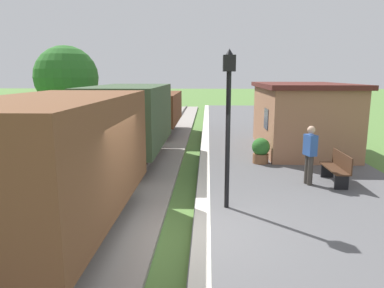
{
  "coord_description": "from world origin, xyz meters",
  "views": [
    {
      "loc": [
        0.5,
        -6.8,
        3.39
      ],
      "look_at": [
        0.0,
        4.41,
        1.19
      ],
      "focal_mm": 33.31,
      "sensor_mm": 36.0,
      "label": 1
    }
  ],
  "objects_px": {
    "lamp_post_near": "(228,101)",
    "potted_planter": "(261,150)",
    "station_hut": "(301,116)",
    "freight_train": "(127,125)",
    "tree_trackside_far": "(66,78)",
    "bench_near_hut": "(337,168)",
    "bench_down_platform": "(273,121)",
    "person_waiting": "(310,153)"
  },
  "relations": [
    {
      "from": "station_hut",
      "to": "bench_near_hut",
      "type": "relative_size",
      "value": 3.87
    },
    {
      "from": "bench_down_platform",
      "to": "bench_near_hut",
      "type": "bearing_deg",
      "value": -90.0
    },
    {
      "from": "lamp_post_near",
      "to": "station_hut",
      "type": "bearing_deg",
      "value": 63.64
    },
    {
      "from": "station_hut",
      "to": "person_waiting",
      "type": "distance_m",
      "value": 5.1
    },
    {
      "from": "bench_down_platform",
      "to": "lamp_post_near",
      "type": "height_order",
      "value": "lamp_post_near"
    },
    {
      "from": "freight_train",
      "to": "potted_planter",
      "type": "relative_size",
      "value": 21.18
    },
    {
      "from": "freight_train",
      "to": "person_waiting",
      "type": "distance_m",
      "value": 6.36
    },
    {
      "from": "bench_down_platform",
      "to": "freight_train",
      "type": "bearing_deg",
      "value": -129.81
    },
    {
      "from": "lamp_post_near",
      "to": "person_waiting",
      "type": "bearing_deg",
      "value": 38.2
    },
    {
      "from": "station_hut",
      "to": "potted_planter",
      "type": "bearing_deg",
      "value": -128.42
    },
    {
      "from": "bench_down_platform",
      "to": "tree_trackside_far",
      "type": "relative_size",
      "value": 0.32
    },
    {
      "from": "bench_near_hut",
      "to": "bench_down_platform",
      "type": "bearing_deg",
      "value": 90.0
    },
    {
      "from": "freight_train",
      "to": "tree_trackside_far",
      "type": "distance_m",
      "value": 5.7
    },
    {
      "from": "station_hut",
      "to": "lamp_post_near",
      "type": "height_order",
      "value": "lamp_post_near"
    },
    {
      "from": "potted_planter",
      "to": "freight_train",
      "type": "bearing_deg",
      "value": 179.81
    },
    {
      "from": "station_hut",
      "to": "tree_trackside_far",
      "type": "xyz_separation_m",
      "value": [
        -10.5,
        1.54,
        1.58
      ]
    },
    {
      "from": "freight_train",
      "to": "bench_down_platform",
      "type": "relative_size",
      "value": 12.93
    },
    {
      "from": "potted_planter",
      "to": "bench_down_platform",
      "type": "bearing_deg",
      "value": 76.88
    },
    {
      "from": "station_hut",
      "to": "tree_trackside_far",
      "type": "relative_size",
      "value": 1.23
    },
    {
      "from": "station_hut",
      "to": "lamp_post_near",
      "type": "bearing_deg",
      "value": -116.36
    },
    {
      "from": "bench_near_hut",
      "to": "potted_planter",
      "type": "relative_size",
      "value": 1.64
    },
    {
      "from": "freight_train",
      "to": "lamp_post_near",
      "type": "distance_m",
      "value": 5.7
    },
    {
      "from": "potted_planter",
      "to": "lamp_post_near",
      "type": "xyz_separation_m",
      "value": [
        -1.44,
        -4.42,
        2.08
      ]
    },
    {
      "from": "bench_near_hut",
      "to": "station_hut",
      "type": "bearing_deg",
      "value": 88.67
    },
    {
      "from": "bench_down_platform",
      "to": "tree_trackside_far",
      "type": "height_order",
      "value": "tree_trackside_far"
    },
    {
      "from": "station_hut",
      "to": "person_waiting",
      "type": "bearing_deg",
      "value": -101.0
    },
    {
      "from": "bench_down_platform",
      "to": "lamp_post_near",
      "type": "xyz_separation_m",
      "value": [
        -3.32,
        -12.45,
        2.08
      ]
    },
    {
      "from": "lamp_post_near",
      "to": "potted_planter",
      "type": "bearing_deg",
      "value": 71.9
    },
    {
      "from": "freight_train",
      "to": "potted_planter",
      "type": "height_order",
      "value": "freight_train"
    },
    {
      "from": "bench_down_platform",
      "to": "person_waiting",
      "type": "height_order",
      "value": "person_waiting"
    },
    {
      "from": "freight_train",
      "to": "potted_planter",
      "type": "xyz_separation_m",
      "value": [
        4.81,
        -0.02,
        -0.88
      ]
    },
    {
      "from": "person_waiting",
      "to": "potted_planter",
      "type": "height_order",
      "value": "person_waiting"
    },
    {
      "from": "freight_train",
      "to": "bench_near_hut",
      "type": "xyz_separation_m",
      "value": [
        6.69,
        -2.36,
        -0.88
      ]
    },
    {
      "from": "person_waiting",
      "to": "freight_train",
      "type": "bearing_deg",
      "value": -40.38
    },
    {
      "from": "station_hut",
      "to": "tree_trackside_far",
      "type": "distance_m",
      "value": 10.73
    },
    {
      "from": "bench_down_platform",
      "to": "tree_trackside_far",
      "type": "bearing_deg",
      "value": -158.94
    },
    {
      "from": "station_hut",
      "to": "lamp_post_near",
      "type": "relative_size",
      "value": 1.57
    },
    {
      "from": "lamp_post_near",
      "to": "tree_trackside_far",
      "type": "bearing_deg",
      "value": 129.89
    },
    {
      "from": "lamp_post_near",
      "to": "bench_down_platform",
      "type": "bearing_deg",
      "value": 75.09
    },
    {
      "from": "person_waiting",
      "to": "tree_trackside_far",
      "type": "xyz_separation_m",
      "value": [
        -9.53,
        6.52,
        2.05
      ]
    },
    {
      "from": "freight_train",
      "to": "bench_down_platform",
      "type": "height_order",
      "value": "freight_train"
    },
    {
      "from": "bench_near_hut",
      "to": "bench_down_platform",
      "type": "height_order",
      "value": "same"
    }
  ]
}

